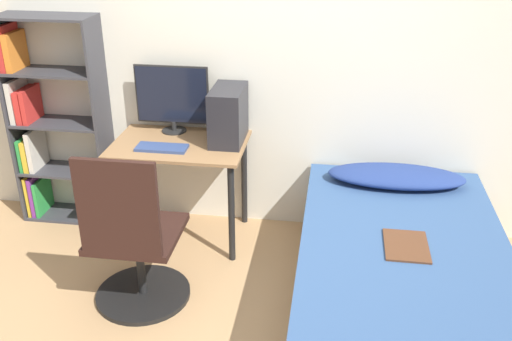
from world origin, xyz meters
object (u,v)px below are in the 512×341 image
keyboard (162,148)px  pc_tower (228,115)px  office_chair (134,249)px  monitor (172,97)px  bookshelf (45,124)px  bed (400,279)px

keyboard → pc_tower: size_ratio=0.87×
office_chair → keyboard: bearing=91.3°
keyboard → monitor: bearing=91.4°
office_chair → pc_tower: bearing=66.1°
bookshelf → keyboard: (0.97, -0.29, -0.01)m
bookshelf → office_chair: 1.43m
bed → office_chair: bearing=-175.6°
office_chair → bed: (1.55, 0.12, -0.14)m
bed → keyboard: size_ratio=5.84×
pc_tower → monitor: bearing=164.4°
monitor → bed: bearing=-29.7°
bookshelf → monitor: bookshelf is taller
monitor → pc_tower: (0.42, -0.12, -0.07)m
office_chair → monitor: bearing=91.3°
monitor → keyboard: 0.41m
bookshelf → bed: bearing=-18.5°
bookshelf → pc_tower: bookshelf is taller
pc_tower → bed: bearing=-34.1°
office_chair → monitor: (-0.02, 1.02, 0.60)m
office_chair → pc_tower: pc_tower is taller
bed → pc_tower: size_ratio=5.05×
bed → monitor: size_ratio=3.79×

